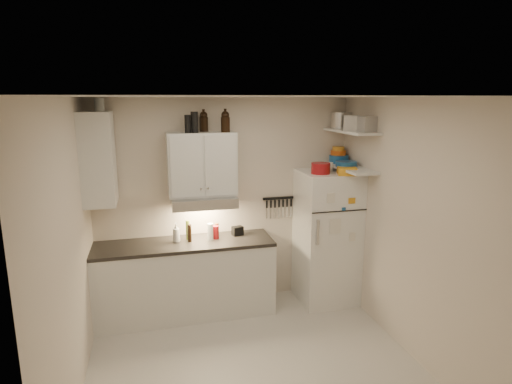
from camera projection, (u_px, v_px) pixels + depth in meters
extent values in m
cube|color=beige|center=(254.00, 365.00, 4.25)|extent=(3.20, 3.00, 0.02)
cube|color=silver|center=(254.00, 95.00, 3.69)|extent=(3.20, 3.00, 0.02)
cube|color=beige|center=(225.00, 202.00, 5.40)|extent=(3.20, 0.02, 2.60)
cube|color=beige|center=(68.00, 255.00, 3.58)|extent=(0.02, 3.00, 2.60)
cube|color=beige|center=(407.00, 227.00, 4.35)|extent=(0.02, 3.00, 2.60)
cube|color=white|center=(186.00, 280.00, 5.16)|extent=(2.10, 0.60, 0.88)
cube|color=black|center=(184.00, 244.00, 5.06)|extent=(2.10, 0.62, 0.04)
cube|color=white|center=(202.00, 164.00, 5.05)|extent=(0.80, 0.33, 0.75)
cube|color=white|center=(98.00, 158.00, 4.62)|extent=(0.33, 0.55, 1.00)
cube|color=silver|center=(204.00, 201.00, 5.08)|extent=(0.76, 0.46, 0.12)
cube|color=white|center=(327.00, 237.00, 5.46)|extent=(0.70, 0.68, 1.70)
cube|color=white|center=(351.00, 131.00, 5.09)|extent=(0.30, 0.95, 0.03)
cube|color=white|center=(349.00, 168.00, 5.19)|extent=(0.30, 0.95, 0.03)
cube|color=black|center=(279.00, 198.00, 5.54)|extent=(0.42, 0.02, 0.03)
cylinder|color=maroon|center=(321.00, 168.00, 5.12)|extent=(0.26, 0.26, 0.13)
cube|color=orange|center=(347.00, 171.00, 5.08)|extent=(0.29, 0.32, 0.09)
cylinder|color=silver|center=(330.00, 167.00, 5.29)|extent=(0.08, 0.08, 0.11)
cylinder|color=silver|center=(341.00, 120.00, 5.43)|extent=(0.29, 0.29, 0.20)
cube|color=#AAAAAD|center=(351.00, 123.00, 4.94)|extent=(0.23, 0.22, 0.18)
cube|color=#AAAAAD|center=(367.00, 124.00, 4.83)|extent=(0.20, 0.20, 0.17)
cylinder|color=navy|center=(339.00, 159.00, 5.47)|extent=(0.25, 0.25, 0.10)
cylinder|color=#C75012|center=(338.00, 153.00, 5.49)|extent=(0.20, 0.20, 0.06)
cylinder|color=#BA7B20|center=(338.00, 148.00, 5.48)|extent=(0.15, 0.15, 0.05)
cylinder|color=navy|center=(346.00, 164.00, 5.19)|extent=(0.27, 0.27, 0.06)
cylinder|color=black|center=(194.00, 122.00, 4.85)|extent=(0.10, 0.10, 0.24)
cylinder|color=black|center=(188.00, 124.00, 4.83)|extent=(0.08, 0.08, 0.20)
cylinder|color=silver|center=(99.00, 105.00, 4.61)|extent=(0.14, 0.14, 0.14)
imported|color=white|center=(176.00, 232.00, 5.03)|extent=(0.11, 0.11, 0.26)
cylinder|color=brown|center=(217.00, 229.00, 5.28)|extent=(0.05, 0.05, 0.16)
cylinder|color=#526318|center=(188.00, 230.00, 5.12)|extent=(0.06, 0.06, 0.24)
cylinder|color=black|center=(190.00, 233.00, 5.05)|extent=(0.05, 0.05, 0.22)
cylinder|color=silver|center=(210.00, 232.00, 5.11)|extent=(0.09, 0.09, 0.21)
cylinder|color=maroon|center=(216.00, 232.00, 5.17)|extent=(0.10, 0.10, 0.16)
cube|color=black|center=(238.00, 231.00, 5.31)|extent=(0.15, 0.12, 0.11)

